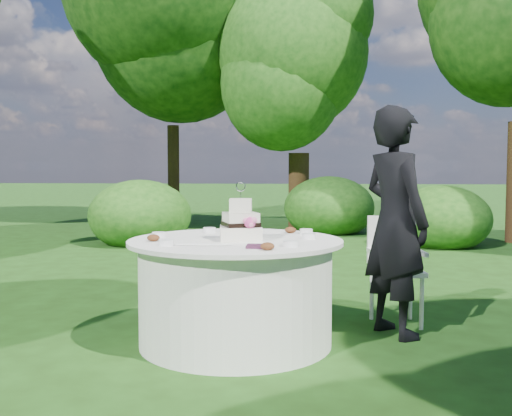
# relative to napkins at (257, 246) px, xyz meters

# --- Properties ---
(ground) EXTENTS (80.00, 80.00, 0.00)m
(ground) POSITION_rel_napkins_xyz_m (-0.20, 0.43, -0.78)
(ground) COLOR #1D3D10
(ground) RESTS_ON ground
(napkins) EXTENTS (0.14, 0.14, 0.02)m
(napkins) POSITION_rel_napkins_xyz_m (0.00, 0.00, 0.00)
(napkins) COLOR #401B34
(napkins) RESTS_ON table
(feather_plume) EXTENTS (0.48, 0.07, 0.01)m
(feather_plume) POSITION_rel_napkins_xyz_m (-0.41, 0.07, -0.00)
(feather_plume) COLOR white
(feather_plume) RESTS_ON table
(guest) EXTENTS (0.69, 0.77, 1.76)m
(guest) POSITION_rel_napkins_xyz_m (1.00, 0.77, 0.10)
(guest) COLOR black
(guest) RESTS_ON ground
(table) EXTENTS (1.56, 1.56, 0.77)m
(table) POSITION_rel_napkins_xyz_m (-0.20, 0.43, -0.39)
(table) COLOR silver
(table) RESTS_ON ground
(cake) EXTENTS (0.34, 0.34, 0.42)m
(cake) POSITION_rel_napkins_xyz_m (-0.15, 0.40, 0.10)
(cake) COLOR white
(cake) RESTS_ON table
(chair) EXTENTS (0.46, 0.45, 0.88)m
(chair) POSITION_rel_napkins_xyz_m (1.05, 1.14, -0.26)
(chair) COLOR white
(chair) RESTS_ON ground
(votives) EXTENTS (1.22, 0.91, 0.04)m
(votives) POSITION_rel_napkins_xyz_m (-0.16, 0.47, 0.01)
(votives) COLOR white
(votives) RESTS_ON table
(petal_cups) EXTENTS (1.04, 1.07, 0.05)m
(petal_cups) POSITION_rel_napkins_xyz_m (-0.17, 0.34, 0.02)
(petal_cups) COLOR #562D16
(petal_cups) RESTS_ON table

